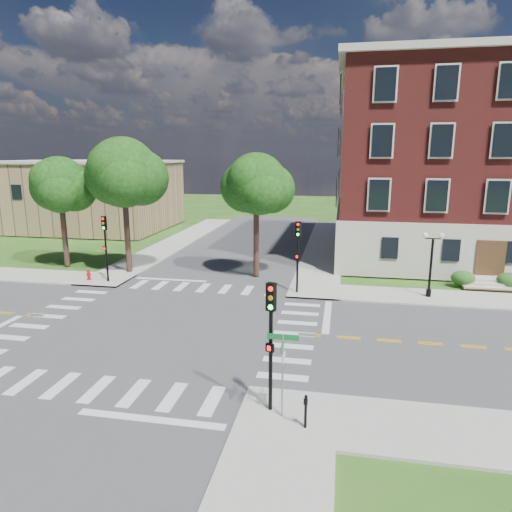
% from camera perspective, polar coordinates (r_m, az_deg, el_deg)
% --- Properties ---
extents(ground, '(160.00, 160.00, 0.00)m').
position_cam_1_polar(ground, '(25.98, -11.36, -8.43)').
color(ground, '#244E15').
rests_on(ground, ground).
extents(road_ew, '(90.00, 12.00, 0.01)m').
position_cam_1_polar(road_ew, '(25.98, -11.36, -8.42)').
color(road_ew, '#3D3D3F').
rests_on(road_ew, ground).
extents(road_ns, '(12.00, 90.00, 0.01)m').
position_cam_1_polar(road_ns, '(25.98, -11.36, -8.42)').
color(road_ns, '#3D3D3F').
rests_on(road_ns, ground).
extents(sidewalk_ne, '(34.00, 34.00, 0.12)m').
position_cam_1_polar(sidewalk_ne, '(39.33, 19.14, -1.54)').
color(sidewalk_ne, '#9E9B93').
rests_on(sidewalk_ne, ground).
extents(sidewalk_nw, '(34.00, 34.00, 0.12)m').
position_cam_1_polar(sidewalk_nw, '(46.08, -22.08, 0.24)').
color(sidewalk_nw, '#9E9B93').
rests_on(sidewalk_nw, ground).
extents(crosswalk_east, '(2.20, 10.20, 0.02)m').
position_cam_1_polar(crosswalk_east, '(24.33, 4.81, -9.71)').
color(crosswalk_east, silver).
rests_on(crosswalk_east, ground).
extents(stop_bar_east, '(0.40, 5.50, 0.00)m').
position_cam_1_polar(stop_bar_east, '(27.03, 8.89, -7.48)').
color(stop_bar_east, silver).
rests_on(stop_bar_east, ground).
extents(main_building, '(30.60, 22.40, 16.50)m').
position_cam_1_polar(main_building, '(46.74, 29.39, 9.97)').
color(main_building, beige).
rests_on(main_building, ground).
extents(secondary_building, '(20.40, 15.40, 8.30)m').
position_cam_1_polar(secondary_building, '(61.27, -20.33, 7.25)').
color(secondary_building, olive).
rests_on(secondary_building, ground).
extents(tree_b, '(4.48, 4.48, 8.95)m').
position_cam_1_polar(tree_b, '(40.18, -23.31, 8.15)').
color(tree_b, '#302018').
rests_on(tree_b, ground).
extents(tree_c, '(5.33, 5.33, 10.40)m').
position_cam_1_polar(tree_c, '(36.44, -16.25, 9.93)').
color(tree_c, '#302018').
rests_on(tree_c, ground).
extents(tree_d, '(4.51, 4.51, 9.24)m').
position_cam_1_polar(tree_d, '(33.79, 0.04, 8.96)').
color(tree_d, '#302018').
rests_on(tree_d, ground).
extents(traffic_signal_se, '(0.38, 0.45, 4.80)m').
position_cam_1_polar(traffic_signal_se, '(16.20, 1.86, -9.31)').
color(traffic_signal_se, black).
rests_on(traffic_signal_se, ground).
extents(traffic_signal_ne, '(0.38, 0.45, 4.80)m').
position_cam_1_polar(traffic_signal_ne, '(30.22, 5.24, 1.05)').
color(traffic_signal_ne, black).
rests_on(traffic_signal_ne, ground).
extents(traffic_signal_nw, '(0.36, 0.41, 4.80)m').
position_cam_1_polar(traffic_signal_nw, '(34.45, -18.33, 1.90)').
color(traffic_signal_nw, black).
rests_on(traffic_signal_nw, ground).
extents(twin_lamp_west, '(1.36, 0.36, 4.23)m').
position_cam_1_polar(twin_lamp_west, '(31.40, 21.06, -0.55)').
color(twin_lamp_west, black).
rests_on(twin_lamp_west, ground).
extents(street_sign_pole, '(1.10, 1.10, 3.10)m').
position_cam_1_polar(street_sign_pole, '(16.19, 3.39, -12.73)').
color(street_sign_pole, gray).
rests_on(street_sign_pole, ground).
extents(push_button_post, '(0.14, 0.21, 1.20)m').
position_cam_1_polar(push_button_post, '(16.33, 6.22, -18.58)').
color(push_button_post, black).
rests_on(push_button_post, ground).
extents(fire_hydrant, '(0.35, 0.35, 0.75)m').
position_cam_1_polar(fire_hydrant, '(35.94, -20.17, -2.26)').
color(fire_hydrant, '#A50C15').
rests_on(fire_hydrant, ground).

